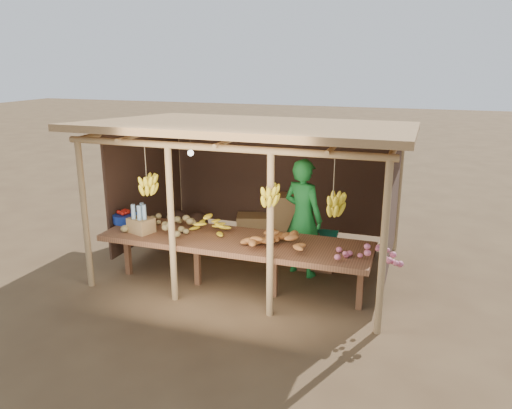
% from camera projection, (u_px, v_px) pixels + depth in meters
% --- Properties ---
extents(ground, '(60.00, 60.00, 0.00)m').
position_uv_depth(ground, '(256.00, 266.00, 8.20)').
color(ground, brown).
rests_on(ground, ground).
extents(stall_structure, '(4.70, 3.50, 2.43)m').
position_uv_depth(stall_structure, '(256.00, 152.00, 7.55)').
color(stall_structure, '#A58255').
rests_on(stall_structure, ground).
extents(counter, '(3.90, 1.05, 0.80)m').
position_uv_depth(counter, '(235.00, 243.00, 7.13)').
color(counter, brown).
rests_on(counter, ground).
extents(potato_heap, '(1.08, 0.76, 0.37)m').
position_uv_depth(potato_heap, '(163.00, 218.00, 7.43)').
color(potato_heap, olive).
rests_on(potato_heap, counter).
extents(sweet_potato_heap, '(0.99, 0.60, 0.36)m').
position_uv_depth(sweet_potato_heap, '(279.00, 236.00, 6.72)').
color(sweet_potato_heap, '#A26029').
rests_on(sweet_potato_heap, counter).
extents(onion_heap, '(0.92, 0.70, 0.36)m').
position_uv_depth(onion_heap, '(369.00, 247.00, 6.30)').
color(onion_heap, '#CA627A').
rests_on(onion_heap, counter).
extents(banana_pile, '(0.64, 0.52, 0.35)m').
position_uv_depth(banana_pile, '(209.00, 222.00, 7.30)').
color(banana_pile, yellow).
rests_on(banana_pile, counter).
extents(tomato_basin, '(0.38, 0.38, 0.20)m').
position_uv_depth(tomato_basin, '(125.00, 217.00, 7.82)').
color(tomato_basin, navy).
rests_on(tomato_basin, counter).
extents(bottle_box, '(0.41, 0.36, 0.44)m').
position_uv_depth(bottle_box, '(141.00, 221.00, 7.35)').
color(bottle_box, '#9F7947').
rests_on(bottle_box, counter).
extents(vendor, '(0.79, 0.67, 1.85)m').
position_uv_depth(vendor, '(303.00, 218.00, 7.66)').
color(vendor, '#19722A').
rests_on(vendor, ground).
extents(tarp_crate, '(0.65, 0.57, 0.74)m').
position_uv_depth(tarp_crate, '(317.00, 250.00, 8.07)').
color(tarp_crate, brown).
rests_on(tarp_crate, ground).
extents(carton_stack, '(1.29, 0.62, 0.89)m').
position_uv_depth(carton_stack, '(273.00, 221.00, 9.21)').
color(carton_stack, '#9F7947').
rests_on(carton_stack, ground).
extents(burlap_sacks, '(0.83, 0.44, 0.59)m').
position_uv_depth(burlap_sacks, '(188.00, 223.00, 9.53)').
color(burlap_sacks, '#402A1E').
rests_on(burlap_sacks, ground).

